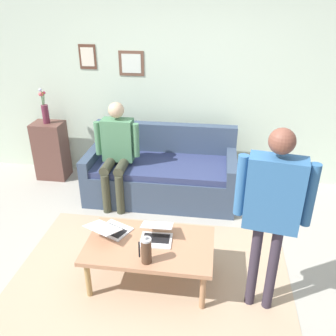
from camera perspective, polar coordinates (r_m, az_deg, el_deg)
name	(u,v)px	position (r m, az deg, el deg)	size (l,w,h in m)	color
ground_plane	(161,278)	(3.52, -1.12, -17.22)	(7.68, 7.68, 0.00)	#AAA69B
area_rug	(148,287)	(3.45, -3.15, -18.42)	(2.59, 2.09, 0.01)	tan
back_wall	(186,83)	(4.86, 2.95, 13.45)	(7.04, 0.11, 2.70)	silver
couch	(162,174)	(4.64, -1.00, -0.95)	(1.88, 0.88, 0.88)	#38475F
coffee_table	(150,247)	(3.27, -2.97, -12.57)	(1.14, 0.67, 0.42)	#AF7A59
laptop_left	(156,235)	(3.27, -1.85, -10.61)	(0.29, 0.31, 0.15)	silver
laptop_center	(110,229)	(3.38, -9.20, -9.63)	(0.41, 0.46, 0.15)	silver
french_press	(146,250)	(2.99, -3.50, -12.99)	(0.11, 0.09, 0.26)	#4C3323
side_shelf	(51,150)	(5.33, -18.15, 2.68)	(0.42, 0.32, 0.82)	brown
flower_vase	(45,110)	(5.14, -19.08, 8.72)	(0.10, 0.10, 0.48)	maroon
person_standing	(273,202)	(2.76, 16.41, -5.26)	(0.57, 0.24, 1.61)	#362D3A
person_seated	(117,149)	(4.36, -8.20, 3.09)	(0.55, 0.51, 1.28)	#3C3E2D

